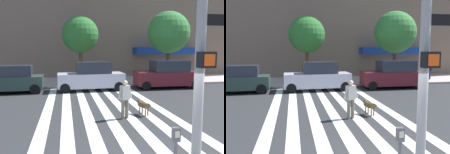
{
  "view_description": "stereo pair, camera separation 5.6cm",
  "coord_description": "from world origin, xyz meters",
  "views": [
    {
      "loc": [
        -2.36,
        -4.66,
        2.93
      ],
      "look_at": [
        -0.2,
        6.48,
        1.6
      ],
      "focal_mm": 38.34,
      "sensor_mm": 36.0,
      "label": 1
    },
    {
      "loc": [
        -2.31,
        -4.67,
        2.93
      ],
      "look_at": [
        -0.2,
        6.48,
        1.6
      ],
      "focal_mm": 38.34,
      "sensor_mm": 36.0,
      "label": 2
    }
  ],
  "objects": [
    {
      "name": "parking_meter_curbside",
      "position": [
        -0.41,
        -0.75,
        1.03
      ],
      "size": [
        0.14,
        0.11,
        1.36
      ],
      "color": "#515456",
      "rests_on": "sidewalk_near"
    },
    {
      "name": "crosswalk_stripes",
      "position": [
        -0.56,
        6.75,
        0.0
      ],
      "size": [
        5.85,
        12.9,
        0.01
      ],
      "color": "silver",
      "rests_on": "ground_plane"
    },
    {
      "name": "street_tree_nearest",
      "position": [
        -1.13,
        15.31,
        4.1
      ],
      "size": [
        3.01,
        3.01,
        5.48
      ],
      "color": "#4C3823",
      "rests_on": "sidewalk_far"
    },
    {
      "name": "parked_car_third_in_line",
      "position": [
        5.2,
        12.22,
        0.99
      ],
      "size": [
        4.77,
        2.06,
        2.08
      ],
      "color": "maroon",
      "rests_on": "ground_plane"
    },
    {
      "name": "pedestrian_dog_walker",
      "position": [
        0.06,
        4.93,
        0.93
      ],
      "size": [
        0.69,
        0.35,
        1.64
      ],
      "color": "#6B6051",
      "rests_on": "ground_plane"
    },
    {
      "name": "pedestrian_bystander",
      "position": [
        10.13,
        15.45,
        1.08
      ],
      "size": [
        0.25,
        0.7,
        1.64
      ],
      "color": "#282D4C",
      "rests_on": "sidewalk_far"
    },
    {
      "name": "parked_car_near_curb",
      "position": [
        -5.98,
        12.23,
        0.91
      ],
      "size": [
        4.28,
        2.05,
        1.85
      ],
      "color": "#293B35",
      "rests_on": "ground_plane"
    },
    {
      "name": "sidewalk_far",
      "position": [
        0.0,
        16.5,
        0.07
      ],
      "size": [
        80.0,
        6.0,
        0.15
      ],
      "primitive_type": "cube",
      "color": "#B5A29A",
      "rests_on": "ground_plane"
    },
    {
      "name": "parked_car_behind_first",
      "position": [
        -0.57,
        12.23,
        0.96
      ],
      "size": [
        4.7,
        2.01,
        2.03
      ],
      "color": "#B8B2C1",
      "rests_on": "ground_plane"
    },
    {
      "name": "street_tree_middle",
      "position": [
        6.24,
        14.54,
        4.33
      ],
      "size": [
        3.52,
        3.52,
        5.96
      ],
      "color": "#4C3823",
      "rests_on": "sidewalk_far"
    },
    {
      "name": "ground_plane",
      "position": [
        0.0,
        6.75,
        0.0
      ],
      "size": [
        160.0,
        160.0,
        0.0
      ],
      "primitive_type": "plane",
      "color": "#2B2B2D"
    },
    {
      "name": "traffic_light_pole",
      "position": [
        0.02,
        -0.79,
        3.52
      ],
      "size": [
        0.74,
        0.46,
        5.8
      ],
      "color": "gray",
      "rests_on": "sidewalk_near"
    },
    {
      "name": "dog_on_leash",
      "position": [
        1.0,
        5.34,
        0.44
      ],
      "size": [
        0.47,
        0.96,
        0.65
      ],
      "color": "brown",
      "rests_on": "ground_plane"
    }
  ]
}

